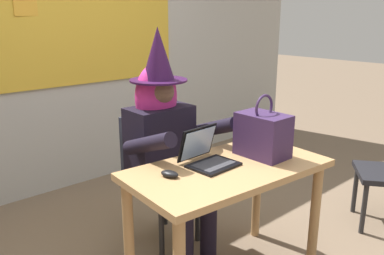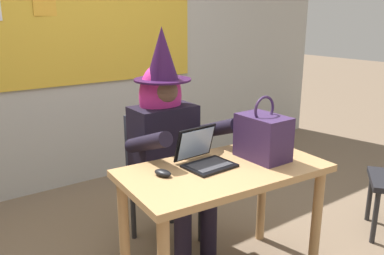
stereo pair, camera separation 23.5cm
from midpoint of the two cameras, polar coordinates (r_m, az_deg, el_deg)
wall_back_bulletin at (r=3.75m, az=-14.71°, el=11.61°), size 6.30×2.15×2.61m
desk_main at (r=2.31m, az=7.46°, el=-8.38°), size 1.19×0.70×0.74m
chair_at_desk at (r=2.82m, az=-2.33°, el=-6.07°), size 0.45×0.45×0.91m
person_costumed at (r=2.63m, az=-0.84°, el=-0.88°), size 0.60×0.65×1.49m
laptop at (r=2.27m, az=4.69°, el=-4.22°), size 0.28×0.27×0.21m
computer_mouse at (r=2.12m, az=-1.00°, el=-6.53°), size 0.09×0.12×0.03m
handbag at (r=2.40m, az=12.85°, el=-1.31°), size 0.20×0.30×0.38m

